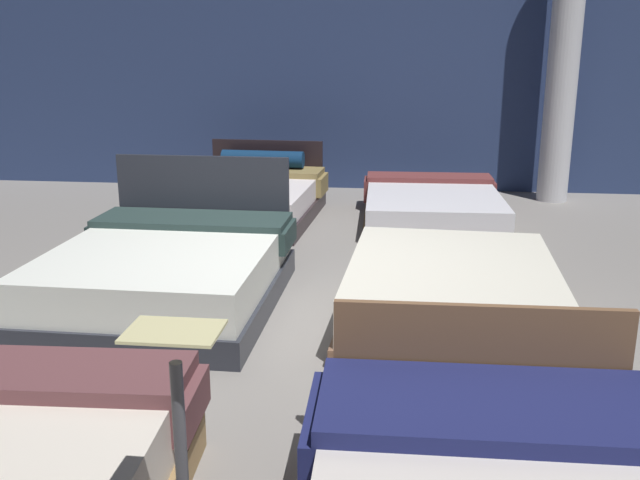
# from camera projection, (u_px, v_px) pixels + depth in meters

# --- Properties ---
(ground_plane) EXTENTS (18.00, 18.00, 0.02)m
(ground_plane) POSITION_uv_depth(u_px,v_px,m) (306.00, 321.00, 5.14)
(ground_plane) COLOR gray
(showroom_back_wall) EXTENTS (18.00, 0.06, 3.50)m
(showroom_back_wall) POSITION_uv_depth(u_px,v_px,m) (354.00, 61.00, 9.46)
(showroom_back_wall) COLOR navy
(showroom_back_wall) RESTS_ON ground_plane
(bed_2) EXTENTS (1.69, 2.10, 1.01)m
(bed_2) POSITION_uv_depth(u_px,v_px,m) (169.00, 272.00, 5.37)
(bed_2) COLOR #272A33
(bed_2) RESTS_ON ground_plane
(bed_3) EXTENTS (1.61, 1.99, 0.44)m
(bed_3) POSITION_uv_depth(u_px,v_px,m) (451.00, 292.00, 5.06)
(bed_3) COLOR brown
(bed_3) RESTS_ON ground_plane
(bed_4) EXTENTS (1.66, 2.09, 0.79)m
(bed_4) POSITION_uv_depth(u_px,v_px,m) (249.00, 198.00, 8.11)
(bed_4) COLOR black
(bed_4) RESTS_ON ground_plane
(bed_5) EXTENTS (1.60, 2.06, 0.42)m
(bed_5) POSITION_uv_depth(u_px,v_px,m) (432.00, 207.00, 7.89)
(bed_5) COLOR brown
(bed_5) RESTS_ON ground_plane
(support_pillar) EXTENTS (0.38, 0.38, 3.50)m
(support_pillar) POSITION_uv_depth(u_px,v_px,m) (564.00, 62.00, 8.65)
(support_pillar) COLOR silver
(support_pillar) RESTS_ON ground_plane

